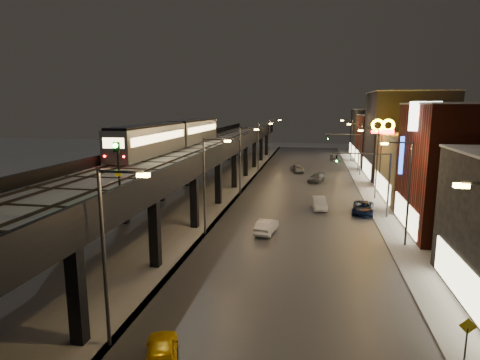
{
  "coord_description": "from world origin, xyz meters",
  "views": [
    {
      "loc": [
        9.04,
        -21.75,
        11.86
      ],
      "look_at": [
        2.32,
        14.66,
        5.0
      ],
      "focal_mm": 30.0,
      "sensor_mm": 36.0,
      "label": 1
    }
  ],
  "objects_px": {
    "car_mid_dark": "(297,168)",
    "car_onc_red": "(335,157)",
    "car_near_white": "(266,227)",
    "subway_train": "(176,134)",
    "rail_signal": "(117,158)",
    "car_onc_silver": "(319,203)",
    "car_onc_dark": "(363,208)",
    "sign_citgo": "(424,133)",
    "car_onc_white": "(316,178)",
    "car_taxi": "(162,353)"
  },
  "relations": [
    {
      "from": "car_onc_red",
      "to": "sign_citgo",
      "type": "height_order",
      "value": "sign_citgo"
    },
    {
      "from": "car_onc_white",
      "to": "car_onc_silver",
      "type": "bearing_deg",
      "value": -71.7
    },
    {
      "from": "subway_train",
      "to": "rail_signal",
      "type": "distance_m",
      "value": 28.84
    },
    {
      "from": "car_onc_dark",
      "to": "car_near_white",
      "type": "bearing_deg",
      "value": -129.19
    },
    {
      "from": "subway_train",
      "to": "car_mid_dark",
      "type": "xyz_separation_m",
      "value": [
        14.69,
        23.26,
        -7.56
      ]
    },
    {
      "from": "rail_signal",
      "to": "car_near_white",
      "type": "bearing_deg",
      "value": 64.65
    },
    {
      "from": "rail_signal",
      "to": "car_mid_dark",
      "type": "bearing_deg",
      "value": 80.83
    },
    {
      "from": "subway_train",
      "to": "rail_signal",
      "type": "xyz_separation_m",
      "value": [
        6.4,
        -28.11,
        0.64
      ]
    },
    {
      "from": "sign_citgo",
      "to": "car_mid_dark",
      "type": "bearing_deg",
      "value": 109.37
    },
    {
      "from": "car_near_white",
      "to": "subway_train",
      "type": "bearing_deg",
      "value": -37.04
    },
    {
      "from": "car_near_white",
      "to": "car_onc_silver",
      "type": "xyz_separation_m",
      "value": [
        4.95,
        10.09,
        0.02
      ]
    },
    {
      "from": "car_onc_silver",
      "to": "sign_citgo",
      "type": "distance_m",
      "value": 14.99
    },
    {
      "from": "car_near_white",
      "to": "sign_citgo",
      "type": "relative_size",
      "value": 0.34
    },
    {
      "from": "car_near_white",
      "to": "sign_citgo",
      "type": "height_order",
      "value": "sign_citgo"
    },
    {
      "from": "rail_signal",
      "to": "car_onc_white",
      "type": "relative_size",
      "value": 0.73
    },
    {
      "from": "car_mid_dark",
      "to": "car_onc_silver",
      "type": "bearing_deg",
      "value": 84.59
    },
    {
      "from": "car_onc_dark",
      "to": "car_onc_red",
      "type": "bearing_deg",
      "value": 99.92
    },
    {
      "from": "car_taxi",
      "to": "rail_signal",
      "type": "bearing_deg",
      "value": -69.5
    },
    {
      "from": "car_near_white",
      "to": "car_onc_silver",
      "type": "relative_size",
      "value": 0.98
    },
    {
      "from": "rail_signal",
      "to": "car_mid_dark",
      "type": "height_order",
      "value": "rail_signal"
    },
    {
      "from": "car_onc_dark",
      "to": "car_onc_white",
      "type": "height_order",
      "value": "car_onc_dark"
    },
    {
      "from": "car_mid_dark",
      "to": "car_onc_silver",
      "type": "distance_m",
      "value": 26.74
    },
    {
      "from": "car_mid_dark",
      "to": "car_onc_red",
      "type": "distance_m",
      "value": 18.93
    },
    {
      "from": "car_near_white",
      "to": "car_onc_dark",
      "type": "distance_m",
      "value": 13.14
    },
    {
      "from": "subway_train",
      "to": "car_onc_silver",
      "type": "distance_m",
      "value": 20.11
    },
    {
      "from": "car_near_white",
      "to": "car_onc_red",
      "type": "distance_m",
      "value": 54.67
    },
    {
      "from": "car_onc_white",
      "to": "sign_citgo",
      "type": "xyz_separation_m",
      "value": [
        8.93,
        -25.51,
        8.87
      ]
    },
    {
      "from": "rail_signal",
      "to": "car_mid_dark",
      "type": "xyz_separation_m",
      "value": [
        8.29,
        51.37,
        -8.2
      ]
    },
    {
      "from": "sign_citgo",
      "to": "rail_signal",
      "type": "bearing_deg",
      "value": -141.53
    },
    {
      "from": "car_taxi",
      "to": "car_mid_dark",
      "type": "xyz_separation_m",
      "value": [
        3.72,
        56.93,
        0.05
      ]
    },
    {
      "from": "car_onc_dark",
      "to": "sign_citgo",
      "type": "distance_m",
      "value": 12.06
    },
    {
      "from": "car_onc_red",
      "to": "car_taxi",
      "type": "bearing_deg",
      "value": -105.61
    },
    {
      "from": "car_mid_dark",
      "to": "car_onc_silver",
      "type": "relative_size",
      "value": 1.12
    },
    {
      "from": "car_onc_white",
      "to": "car_onc_red",
      "type": "xyz_separation_m",
      "value": [
        4.09,
        26.89,
        0.05
      ]
    },
    {
      "from": "subway_train",
      "to": "car_mid_dark",
      "type": "height_order",
      "value": "subway_train"
    },
    {
      "from": "subway_train",
      "to": "car_onc_white",
      "type": "bearing_deg",
      "value": 37.29
    },
    {
      "from": "rail_signal",
      "to": "car_taxi",
      "type": "distance_m",
      "value": 10.95
    },
    {
      "from": "car_mid_dark",
      "to": "sign_citgo",
      "type": "height_order",
      "value": "sign_citgo"
    },
    {
      "from": "rail_signal",
      "to": "car_onc_silver",
      "type": "height_order",
      "value": "rail_signal"
    },
    {
      "from": "subway_train",
      "to": "car_mid_dark",
      "type": "bearing_deg",
      "value": 57.72
    },
    {
      "from": "subway_train",
      "to": "car_onc_red",
      "type": "distance_m",
      "value": 46.91
    },
    {
      "from": "sign_citgo",
      "to": "car_onc_dark",
      "type": "bearing_deg",
      "value": 117.96
    },
    {
      "from": "car_taxi",
      "to": "car_onc_silver",
      "type": "bearing_deg",
      "value": -122.59
    },
    {
      "from": "subway_train",
      "to": "car_onc_dark",
      "type": "xyz_separation_m",
      "value": [
        23.15,
        -4.5,
        -7.59
      ]
    },
    {
      "from": "car_mid_dark",
      "to": "car_onc_dark",
      "type": "xyz_separation_m",
      "value": [
        8.46,
        -27.76,
        -0.03
      ]
    },
    {
      "from": "subway_train",
      "to": "car_taxi",
      "type": "relative_size",
      "value": 8.8
    },
    {
      "from": "car_onc_dark",
      "to": "car_onc_red",
      "type": "height_order",
      "value": "car_onc_red"
    },
    {
      "from": "rail_signal",
      "to": "car_onc_dark",
      "type": "height_order",
      "value": "rail_signal"
    },
    {
      "from": "subway_train",
      "to": "car_onc_red",
      "type": "height_order",
      "value": "subway_train"
    },
    {
      "from": "car_taxi",
      "to": "sign_citgo",
      "type": "bearing_deg",
      "value": -145.12
    }
  ]
}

